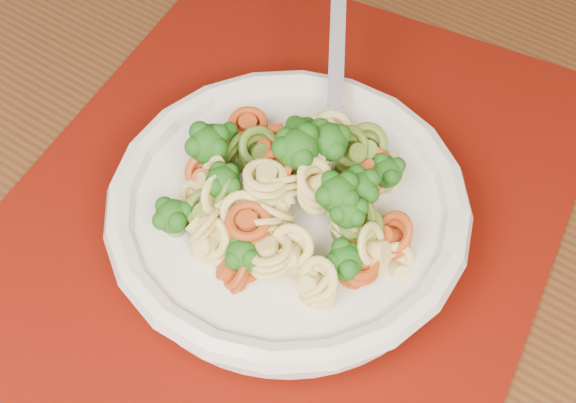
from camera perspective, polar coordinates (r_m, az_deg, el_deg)
dining_table at (r=0.65m, az=-9.71°, el=-6.45°), size 1.81×1.54×0.74m
placemat at (r=0.57m, az=-0.65°, el=-1.14°), size 0.60×0.57×0.00m
pasta_bowl at (r=0.54m, az=-0.00°, el=-0.72°), size 0.24×0.24×0.05m
pasta_broccoli_heap at (r=0.52m, az=-0.00°, el=0.39°), size 0.21×0.21×0.06m
fork at (r=0.55m, az=3.27°, el=4.43°), size 0.12×0.17×0.08m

